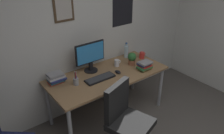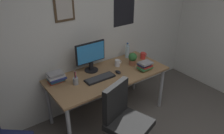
{
  "view_description": "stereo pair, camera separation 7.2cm",
  "coord_description": "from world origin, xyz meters",
  "px_view_note": "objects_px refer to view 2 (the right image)",
  "views": [
    {
      "loc": [
        -1.55,
        -0.56,
        2.27
      ],
      "look_at": [
        0.08,
        1.59,
        0.87
      ],
      "focal_mm": 35.78,
      "sensor_mm": 36.0,
      "label": 1
    },
    {
      "loc": [
        -1.49,
        -0.6,
        2.27
      ],
      "look_at": [
        0.08,
        1.59,
        0.87
      ],
      "focal_mm": 35.78,
      "sensor_mm": 36.0,
      "label": 2
    }
  ],
  "objects_px": {
    "office_chair": "(124,118)",
    "coffee_mug_far": "(118,63)",
    "water_bottle": "(127,51)",
    "book_stack_right": "(56,77)",
    "keyboard": "(100,78)",
    "coffee_mug_near": "(143,56)",
    "monitor": "(91,56)",
    "potted_plant": "(133,58)",
    "book_stack_left": "(145,66)",
    "pen_cup": "(76,81)",
    "computer_mouse": "(118,72)"
  },
  "relations": [
    {
      "from": "potted_plant",
      "to": "pen_cup",
      "type": "bearing_deg",
      "value": -179.9
    },
    {
      "from": "office_chair",
      "to": "potted_plant",
      "type": "relative_size",
      "value": 4.87
    },
    {
      "from": "potted_plant",
      "to": "book_stack_left",
      "type": "height_order",
      "value": "potted_plant"
    },
    {
      "from": "keyboard",
      "to": "office_chair",
      "type": "bearing_deg",
      "value": -97.76
    },
    {
      "from": "monitor",
      "to": "book_stack_right",
      "type": "height_order",
      "value": "monitor"
    },
    {
      "from": "monitor",
      "to": "water_bottle",
      "type": "xyz_separation_m",
      "value": [
        0.71,
        0.05,
        -0.13
      ]
    },
    {
      "from": "keyboard",
      "to": "pen_cup",
      "type": "distance_m",
      "value": 0.34
    },
    {
      "from": "coffee_mug_near",
      "to": "book_stack_right",
      "type": "relative_size",
      "value": 0.54
    },
    {
      "from": "office_chair",
      "to": "computer_mouse",
      "type": "height_order",
      "value": "office_chair"
    },
    {
      "from": "office_chair",
      "to": "coffee_mug_far",
      "type": "height_order",
      "value": "office_chair"
    },
    {
      "from": "computer_mouse",
      "to": "water_bottle",
      "type": "relative_size",
      "value": 0.44
    },
    {
      "from": "monitor",
      "to": "coffee_mug_near",
      "type": "distance_m",
      "value": 0.92
    },
    {
      "from": "office_chair",
      "to": "water_bottle",
      "type": "bearing_deg",
      "value": 49.32
    },
    {
      "from": "book_stack_right",
      "to": "computer_mouse",
      "type": "bearing_deg",
      "value": -19.63
    },
    {
      "from": "water_bottle",
      "to": "coffee_mug_far",
      "type": "distance_m",
      "value": 0.36
    },
    {
      "from": "coffee_mug_far",
      "to": "potted_plant",
      "type": "xyz_separation_m",
      "value": [
        0.21,
        -0.1,
        0.05
      ]
    },
    {
      "from": "water_bottle",
      "to": "pen_cup",
      "type": "distance_m",
      "value": 1.11
    },
    {
      "from": "water_bottle",
      "to": "book_stack_left",
      "type": "bearing_deg",
      "value": -97.54
    },
    {
      "from": "coffee_mug_near",
      "to": "water_bottle",
      "type": "bearing_deg",
      "value": 133.86
    },
    {
      "from": "water_bottle",
      "to": "book_stack_right",
      "type": "height_order",
      "value": "water_bottle"
    },
    {
      "from": "coffee_mug_near",
      "to": "book_stack_right",
      "type": "distance_m",
      "value": 1.44
    },
    {
      "from": "office_chair",
      "to": "potted_plant",
      "type": "bearing_deg",
      "value": 44.44
    },
    {
      "from": "potted_plant",
      "to": "book_stack_left",
      "type": "distance_m",
      "value": 0.24
    },
    {
      "from": "office_chair",
      "to": "book_stack_left",
      "type": "distance_m",
      "value": 0.94
    },
    {
      "from": "office_chair",
      "to": "pen_cup",
      "type": "height_order",
      "value": "office_chair"
    },
    {
      "from": "office_chair",
      "to": "water_bottle",
      "type": "height_order",
      "value": "water_bottle"
    },
    {
      "from": "water_bottle",
      "to": "book_stack_left",
      "type": "xyz_separation_m",
      "value": [
        -0.07,
        -0.49,
        -0.04
      ]
    },
    {
      "from": "potted_plant",
      "to": "book_stack_left",
      "type": "xyz_separation_m",
      "value": [
        0.04,
        -0.24,
        -0.04
      ]
    },
    {
      "from": "water_bottle",
      "to": "potted_plant",
      "type": "height_order",
      "value": "water_bottle"
    },
    {
      "from": "water_bottle",
      "to": "coffee_mug_near",
      "type": "distance_m",
      "value": 0.26
    },
    {
      "from": "water_bottle",
      "to": "coffee_mug_near",
      "type": "relative_size",
      "value": 2.09
    },
    {
      "from": "keyboard",
      "to": "book_stack_left",
      "type": "relative_size",
      "value": 1.95
    },
    {
      "from": "coffee_mug_near",
      "to": "keyboard",
      "type": "bearing_deg",
      "value": -171.29
    },
    {
      "from": "coffee_mug_far",
      "to": "potted_plant",
      "type": "bearing_deg",
      "value": -24.04
    },
    {
      "from": "keyboard",
      "to": "book_stack_left",
      "type": "distance_m",
      "value": 0.7
    },
    {
      "from": "monitor",
      "to": "potted_plant",
      "type": "height_order",
      "value": "monitor"
    },
    {
      "from": "pen_cup",
      "to": "book_stack_right",
      "type": "distance_m",
      "value": 0.27
    },
    {
      "from": "coffee_mug_near",
      "to": "book_stack_right",
      "type": "bearing_deg",
      "value": 174.67
    },
    {
      "from": "water_bottle",
      "to": "book_stack_right",
      "type": "relative_size",
      "value": 1.12
    },
    {
      "from": "monitor",
      "to": "coffee_mug_far",
      "type": "distance_m",
      "value": 0.45
    },
    {
      "from": "water_bottle",
      "to": "pen_cup",
      "type": "bearing_deg",
      "value": -166.62
    },
    {
      "from": "keyboard",
      "to": "coffee_mug_near",
      "type": "relative_size",
      "value": 3.55
    },
    {
      "from": "book_stack_right",
      "to": "coffee_mug_near",
      "type": "bearing_deg",
      "value": -5.33
    },
    {
      "from": "keyboard",
      "to": "book_stack_left",
      "type": "bearing_deg",
      "value": -13.59
    },
    {
      "from": "office_chair",
      "to": "keyboard",
      "type": "height_order",
      "value": "office_chair"
    },
    {
      "from": "coffee_mug_near",
      "to": "coffee_mug_far",
      "type": "relative_size",
      "value": 1.06
    },
    {
      "from": "coffee_mug_near",
      "to": "monitor",
      "type": "bearing_deg",
      "value": 171.05
    },
    {
      "from": "keyboard",
      "to": "book_stack_right",
      "type": "xyz_separation_m",
      "value": [
        -0.51,
        0.28,
        0.06
      ]
    },
    {
      "from": "monitor",
      "to": "keyboard",
      "type": "height_order",
      "value": "monitor"
    },
    {
      "from": "office_chair",
      "to": "water_bottle",
      "type": "xyz_separation_m",
      "value": [
        0.83,
        0.97,
        0.3
      ]
    }
  ]
}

